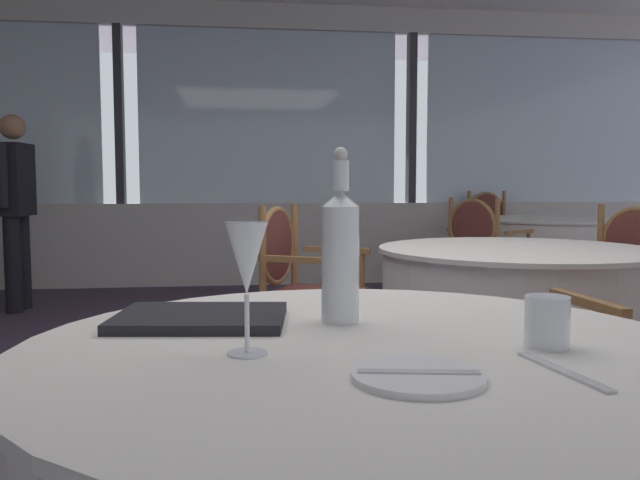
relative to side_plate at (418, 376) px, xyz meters
name	(u,v)px	position (x,y,z in m)	size (l,w,h in m)	color
ground_plane	(331,459)	(0.09, 1.46, -0.75)	(15.30, 15.30, 0.00)	#47384C
window_wall_far	(270,175)	(0.09, 5.88, 0.39)	(9.61, 0.14, 2.87)	beige
side_plate	(418,376)	(0.00, 0.00, 0.00)	(0.19, 0.19, 0.01)	white
butter_knife	(418,372)	(0.00, 0.00, 0.01)	(0.17, 0.02, 0.00)	silver
dinner_fork	(562,371)	(0.22, 0.01, 0.00)	(0.21, 0.02, 0.00)	silver
water_bottle	(340,252)	(-0.05, 0.40, 0.14)	(0.08, 0.08, 0.35)	white
wine_glass	(246,262)	(-0.24, 0.17, 0.14)	(0.07, 0.07, 0.21)	white
water_tumbler	(547,321)	(0.27, 0.15, 0.04)	(0.07, 0.07, 0.09)	white
menu_book	(201,318)	(-0.32, 0.42, 0.01)	(0.33, 0.24, 0.02)	black
background_table_0	(551,261)	(2.47, 4.43, -0.38)	(1.34, 1.34, 0.75)	silver
dining_chair_0_0	(481,248)	(1.58, 3.80, -0.20)	(0.64, 0.66, 0.94)	olive
dining_chair_0_2	(491,230)	(2.36, 5.53, -0.18)	(0.57, 0.51, 0.98)	olive
background_table_2	(515,330)	(0.98, 1.86, -0.38)	(1.23, 1.23, 0.75)	silver
dining_chair_2_0	(301,281)	(0.06, 2.34, -0.20)	(0.62, 0.65, 0.93)	olive
dining_chair_2_2	(624,274)	(1.86, 2.42, -0.21)	(0.64, 0.65, 0.92)	olive
diner_person_0	(15,200)	(-2.05, 4.67, 0.16)	(0.23, 0.53, 1.60)	black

